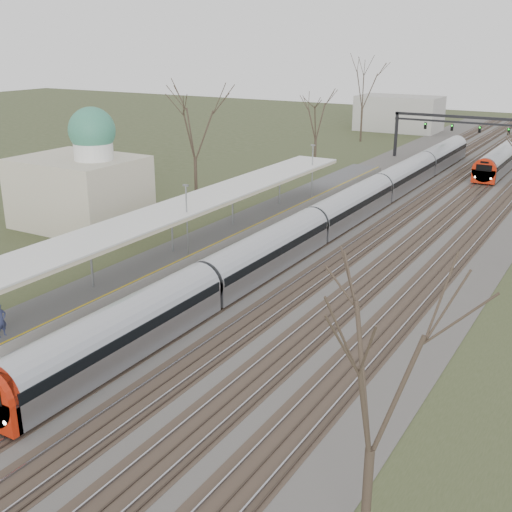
{
  "coord_description": "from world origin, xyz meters",
  "views": [
    {
      "loc": [
        18.26,
        -0.57,
        15.57
      ],
      "look_at": [
        -1.92,
        33.66,
        2.0
      ],
      "focal_mm": 45.0,
      "sensor_mm": 36.0,
      "label": 1
    }
  ],
  "objects": [
    {
      "name": "dome_building",
      "position": [
        -21.71,
        38.0,
        3.72
      ],
      "size": [
        10.0,
        8.0,
        10.3
      ],
      "color": "beige",
      "rests_on": "ground"
    },
    {
      "name": "canopy",
      "position": [
        -9.05,
        32.99,
        3.93
      ],
      "size": [
        4.1,
        50.0,
        3.11
      ],
      "color": "slate",
      "rests_on": "platform"
    },
    {
      "name": "track_bed",
      "position": [
        0.26,
        55.0,
        0.06
      ],
      "size": [
        24.0,
        160.0,
        0.22
      ],
      "color": "#474442",
      "rests_on": "ground"
    },
    {
      "name": "platform",
      "position": [
        -9.05,
        37.5,
        0.5
      ],
      "size": [
        3.5,
        69.0,
        1.0
      ],
      "primitive_type": "cube",
      "color": "#9E9B93",
      "rests_on": "ground"
    },
    {
      "name": "signal_gantry",
      "position": [
        0.29,
        84.99,
        4.91
      ],
      "size": [
        21.0,
        0.59,
        6.08
      ],
      "color": "black",
      "rests_on": "ground"
    },
    {
      "name": "train_near",
      "position": [
        -2.5,
        50.78,
        1.48
      ],
      "size": [
        2.62,
        75.21,
        3.05
      ],
      "color": "#9C9FA5",
      "rests_on": "ground"
    },
    {
      "name": "passenger",
      "position": [
        -8.13,
        18.52,
        1.91
      ],
      "size": [
        0.46,
        0.68,
        1.81
      ],
      "primitive_type": "imported",
      "rotation": [
        0.0,
        0.0,
        1.52
      ],
      "color": "navy",
      "rests_on": "platform"
    },
    {
      "name": "tree_west_far",
      "position": [
        -17.0,
        48.0,
        8.02
      ],
      "size": [
        5.5,
        5.5,
        11.33
      ],
      "color": "#2D231C",
      "rests_on": "ground"
    },
    {
      "name": "tree_east_near",
      "position": [
        13.0,
        15.0,
        6.55
      ],
      "size": [
        4.5,
        4.5,
        9.27
      ],
      "color": "#2D231C",
      "rests_on": "ground"
    }
  ]
}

